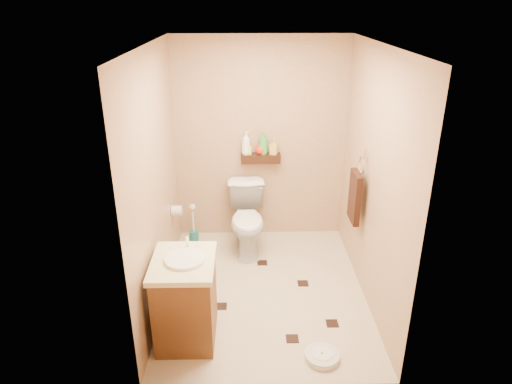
{
  "coord_description": "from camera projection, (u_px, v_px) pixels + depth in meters",
  "views": [
    {
      "loc": [
        -0.18,
        -3.88,
        2.76
      ],
      "look_at": [
        -0.08,
        0.25,
        0.99
      ],
      "focal_mm": 32.0,
      "sensor_mm": 36.0,
      "label": 1
    }
  ],
  "objects": [
    {
      "name": "toilet_paper",
      "position": [
        177.0,
        211.0,
        5.0
      ],
      "size": [
        0.12,
        0.11,
        0.12
      ],
      "color": "silver",
      "rests_on": "wall_left"
    },
    {
      "name": "vanity",
      "position": [
        186.0,
        298.0,
        3.88
      ],
      "size": [
        0.52,
        0.63,
        0.89
      ],
      "rotation": [
        0.0,
        0.0,
        -0.0
      ],
      "color": "brown",
      "rests_on": "ground"
    },
    {
      "name": "toilet_brush",
      "position": [
        194.0,
        227.0,
        5.56
      ],
      "size": [
        0.11,
        0.11,
        0.48
      ],
      "color": "#1B6F6A",
      "rests_on": "ground"
    },
    {
      "name": "wall_front",
      "position": [
        273.0,
        251.0,
        3.04
      ],
      "size": [
        2.0,
        0.04,
        2.4
      ],
      "primitive_type": "cube",
      "color": "tan",
      "rests_on": "ground"
    },
    {
      "name": "toilet",
      "position": [
        247.0,
        220.0,
        5.27
      ],
      "size": [
        0.47,
        0.78,
        0.78
      ],
      "primitive_type": "imported",
      "rotation": [
        0.0,
        0.0,
        0.05
      ],
      "color": "white",
      "rests_on": "ground"
    },
    {
      "name": "ground",
      "position": [
        264.0,
        290.0,
        4.66
      ],
      "size": [
        2.5,
        2.5,
        0.0
      ],
      "primitive_type": "plane",
      "color": "beige",
      "rests_on": "ground"
    },
    {
      "name": "wall_left",
      "position": [
        156.0,
        182.0,
        4.16
      ],
      "size": [
        0.04,
        2.5,
        2.4
      ],
      "primitive_type": "cube",
      "color": "tan",
      "rests_on": "ground"
    },
    {
      "name": "bottle_c",
      "position": [
        261.0,
        148.0,
        5.28
      ],
      "size": [
        0.13,
        0.13,
        0.16
      ],
      "primitive_type": "imported",
      "rotation": [
        0.0,
        0.0,
        4.62
      ],
      "color": "red",
      "rests_on": "wall_shelf"
    },
    {
      "name": "ceiling",
      "position": [
        266.0,
        45.0,
        3.71
      ],
      "size": [
        2.0,
        2.5,
        0.02
      ],
      "primitive_type": "cube",
      "color": "white",
      "rests_on": "wall_back"
    },
    {
      "name": "bathroom_scale",
      "position": [
        322.0,
        356.0,
        3.77
      ],
      "size": [
        0.35,
        0.35,
        0.06
      ],
      "rotation": [
        0.0,
        0.0,
        0.26
      ],
      "color": "silver",
      "rests_on": "ground"
    },
    {
      "name": "wall_shelf",
      "position": [
        261.0,
        158.0,
        5.33
      ],
      "size": [
        0.46,
        0.14,
        0.1
      ],
      "primitive_type": "cube",
      "color": "#351A0E",
      "rests_on": "wall_back"
    },
    {
      "name": "towel_ring",
      "position": [
        355.0,
        195.0,
        4.54
      ],
      "size": [
        0.12,
        0.3,
        0.76
      ],
      "color": "silver",
      "rests_on": "wall_right"
    },
    {
      "name": "bottle_b",
      "position": [
        248.0,
        148.0,
        5.28
      ],
      "size": [
        0.09,
        0.09,
        0.16
      ],
      "primitive_type": "imported",
      "rotation": [
        0.0,
        0.0,
        3.39
      ],
      "color": "yellow",
      "rests_on": "wall_shelf"
    },
    {
      "name": "bottle_e",
      "position": [
        274.0,
        147.0,
        5.28
      ],
      "size": [
        0.1,
        0.11,
        0.18
      ],
      "primitive_type": "imported",
      "rotation": [
        0.0,
        0.0,
        5.96
      ],
      "color": "gold",
      "rests_on": "wall_shelf"
    },
    {
      "name": "bottle_d",
      "position": [
        263.0,
        143.0,
        5.26
      ],
      "size": [
        0.12,
        0.12,
        0.27
      ],
      "primitive_type": "imported",
      "rotation": [
        0.0,
        0.0,
        4.87
      ],
      "color": "green",
      "rests_on": "wall_shelf"
    },
    {
      "name": "wall_right",
      "position": [
        373.0,
        180.0,
        4.21
      ],
      "size": [
        0.04,
        2.5,
        2.4
      ],
      "primitive_type": "cube",
      "color": "tan",
      "rests_on": "ground"
    },
    {
      "name": "floor_accents",
      "position": [
        268.0,
        293.0,
        4.6
      ],
      "size": [
        1.33,
        1.38,
        0.01
      ],
      "color": "black",
      "rests_on": "ground"
    },
    {
      "name": "wall_back",
      "position": [
        261.0,
        141.0,
        5.33
      ],
      "size": [
        2.0,
        0.04,
        2.4
      ],
      "primitive_type": "cube",
      "color": "tan",
      "rests_on": "ground"
    },
    {
      "name": "bottle_a",
      "position": [
        246.0,
        143.0,
        5.26
      ],
      "size": [
        0.15,
        0.15,
        0.27
      ],
      "primitive_type": "imported",
      "rotation": [
        0.0,
        0.0,
        2.29
      ],
      "color": "white",
      "rests_on": "wall_shelf"
    }
  ]
}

